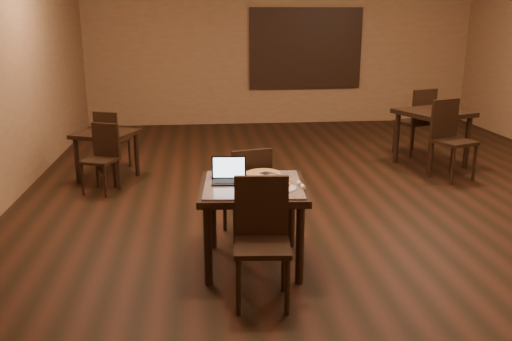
{
  "coord_description": "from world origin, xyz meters",
  "views": [
    {
      "loc": [
        -1.73,
        -6.31,
        2.15
      ],
      "look_at": [
        -1.24,
        -1.71,
        0.85
      ],
      "focal_mm": 38.0,
      "sensor_mm": 36.0,
      "label": 1
    }
  ],
  "objects": [
    {
      "name": "chair_main_far",
      "position": [
        -1.26,
        -1.2,
        0.53
      ],
      "size": [
        0.49,
        0.49,
        0.94
      ],
      "rotation": [
        0.0,
        0.0,
        3.38
      ],
      "color": "black",
      "rests_on": "ground"
    },
    {
      "name": "other_table_b_chair_near",
      "position": [
        -2.97,
        0.54,
        0.49
      ],
      "size": [
        0.5,
        0.5,
        0.87
      ],
      "rotation": [
        0.0,
        0.0,
        -0.41
      ],
      "color": "black",
      "rests_on": "ground"
    },
    {
      "name": "laptop",
      "position": [
        -1.48,
        -1.72,
        0.82
      ],
      "size": [
        0.32,
        0.26,
        0.21
      ],
      "rotation": [
        0.0,
        0.0,
        -0.09
      ],
      "color": "black",
      "rests_on": "tiled_table"
    },
    {
      "name": "pizza_slice",
      "position": [
        -1.06,
        -2.0,
        0.79
      ],
      "size": [
        0.25,
        0.25,
        0.02
      ],
      "primitive_type": null,
      "rotation": [
        0.0,
        0.0,
        0.87
      ],
      "color": "beige",
      "rests_on": "plate"
    },
    {
      "name": "napkin_roll",
      "position": [
        -0.88,
        -1.96,
        0.78
      ],
      "size": [
        0.05,
        0.17,
        0.04
      ],
      "rotation": [
        0.0,
        0.0,
        0.11
      ],
      "color": "white",
      "rests_on": "tiled_table"
    },
    {
      "name": "other_table_a",
      "position": [
        1.73,
        1.31,
        0.7
      ],
      "size": [
        1.15,
        1.15,
        0.84
      ],
      "rotation": [
        0.0,
        0.0,
        0.36
      ],
      "color": "black",
      "rests_on": "ground"
    },
    {
      "name": "spatula",
      "position": [
        -1.14,
        -1.6,
        0.79
      ],
      "size": [
        0.2,
        0.24,
        0.01
      ],
      "primitive_type": "cube",
      "rotation": [
        0.0,
        0.0,
        0.59
      ],
      "color": "silver",
      "rests_on": "pizza_whole"
    },
    {
      "name": "tiled_table",
      "position": [
        -1.28,
        -1.82,
        0.66
      ],
      "size": [
        0.99,
        0.99,
        0.76
      ],
      "rotation": [
        0.0,
        0.0,
        -0.08
      ],
      "color": "black",
      "rests_on": "ground"
    },
    {
      "name": "plate",
      "position": [
        -1.06,
        -2.0,
        0.77
      ],
      "size": [
        0.26,
        0.26,
        0.01
      ],
      "primitive_type": "cylinder",
      "color": "white",
      "rests_on": "tiled_table"
    },
    {
      "name": "mural",
      "position": [
        0.5,
        4.96,
        1.55
      ],
      "size": [
        2.34,
        0.05,
        1.64
      ],
      "color": "#245385",
      "rests_on": "wall_back"
    },
    {
      "name": "other_table_a_chair_far",
      "position": [
        1.76,
        1.95,
        0.61
      ],
      "size": [
        0.61,
        0.61,
        1.09
      ],
      "rotation": [
        0.0,
        0.0,
        3.5
      ],
      "color": "black",
      "rests_on": "ground"
    },
    {
      "name": "ground",
      "position": [
        0.0,
        0.0,
        0.0
      ],
      "size": [
        10.0,
        10.0,
        0.0
      ],
      "primitive_type": "plane",
      "color": "black",
      "rests_on": "ground"
    },
    {
      "name": "other_table_a_chair_near",
      "position": [
        1.7,
        0.67,
        0.61
      ],
      "size": [
        0.61,
        0.61,
        1.09
      ],
      "rotation": [
        0.0,
        0.0,
        0.36
      ],
      "color": "black",
      "rests_on": "ground"
    },
    {
      "name": "pizza_pan",
      "position": [
        -1.16,
        -1.58,
        0.77
      ],
      "size": [
        0.36,
        0.36,
        0.01
      ],
      "primitive_type": "cylinder",
      "color": "silver",
      "rests_on": "tiled_table"
    },
    {
      "name": "chair_main_near",
      "position": [
        -1.28,
        -2.44,
        0.55
      ],
      "size": [
        0.46,
        0.46,
        0.98
      ],
      "rotation": [
        0.0,
        0.0,
        -0.08
      ],
      "color": "black",
      "rests_on": "ground"
    },
    {
      "name": "wall_back",
      "position": [
        0.0,
        5.0,
        1.5
      ],
      "size": [
        8.0,
        0.02,
        3.0
      ],
      "primitive_type": "cube",
      "color": "olive",
      "rests_on": "ground"
    },
    {
      "name": "pizza_whole",
      "position": [
        -1.16,
        -1.58,
        0.78
      ],
      "size": [
        0.33,
        0.33,
        0.02
      ],
      "color": "beige",
      "rests_on": "pizza_pan"
    },
    {
      "name": "other_table_b_chair_far",
      "position": [
        -3.03,
        1.57,
        0.49
      ],
      "size": [
        0.5,
        0.5,
        0.87
      ],
      "rotation": [
        0.0,
        0.0,
        2.73
      ],
      "color": "black",
      "rests_on": "ground"
    },
    {
      "name": "other_table_b",
      "position": [
        -3.0,
        1.06,
        0.56
      ],
      "size": [
        0.95,
        0.95,
        0.67
      ],
      "rotation": [
        0.0,
        0.0,
        -0.41
      ],
      "color": "black",
      "rests_on": "ground"
    }
  ]
}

